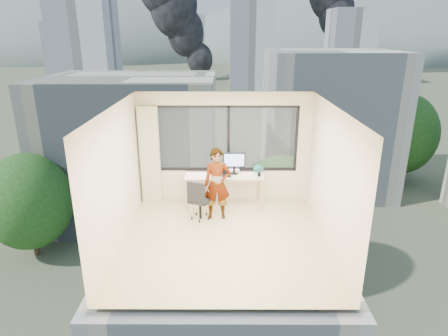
{
  "coord_description": "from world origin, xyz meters",
  "views": [
    {
      "loc": [
        0.03,
        -6.67,
        3.84
      ],
      "look_at": [
        0.0,
        1.0,
        1.15
      ],
      "focal_mm": 31.02,
      "sensor_mm": 36.0,
      "label": 1
    }
  ],
  "objects_px": {
    "chair": "(200,199)",
    "desk": "(224,190)",
    "monitor": "(234,163)",
    "handbag": "(258,168)",
    "game_console": "(232,170)",
    "person": "(217,184)",
    "laptop": "(223,171)"
  },
  "relations": [
    {
      "from": "game_console",
      "to": "laptop",
      "type": "bearing_deg",
      "value": -129.73
    },
    {
      "from": "game_console",
      "to": "desk",
      "type": "bearing_deg",
      "value": -131.33
    },
    {
      "from": "monitor",
      "to": "handbag",
      "type": "relative_size",
      "value": 2.13
    },
    {
      "from": "chair",
      "to": "person",
      "type": "bearing_deg",
      "value": 32.41
    },
    {
      "from": "laptop",
      "to": "handbag",
      "type": "xyz_separation_m",
      "value": [
        0.82,
        0.24,
        -0.01
      ]
    },
    {
      "from": "game_console",
      "to": "laptop",
      "type": "relative_size",
      "value": 0.97
    },
    {
      "from": "person",
      "to": "desk",
      "type": "bearing_deg",
      "value": 73.88
    },
    {
      "from": "monitor",
      "to": "game_console",
      "type": "xyz_separation_m",
      "value": [
        -0.05,
        0.15,
        -0.22
      ]
    },
    {
      "from": "desk",
      "to": "handbag",
      "type": "height_order",
      "value": "handbag"
    },
    {
      "from": "chair",
      "to": "handbag",
      "type": "xyz_separation_m",
      "value": [
        1.31,
        0.91,
        0.37
      ]
    },
    {
      "from": "handbag",
      "to": "person",
      "type": "bearing_deg",
      "value": -129.74
    },
    {
      "from": "person",
      "to": "laptop",
      "type": "relative_size",
      "value": 4.54
    },
    {
      "from": "person",
      "to": "handbag",
      "type": "distance_m",
      "value": 1.26
    },
    {
      "from": "person",
      "to": "game_console",
      "type": "height_order",
      "value": "person"
    },
    {
      "from": "chair",
      "to": "game_console",
      "type": "xyz_separation_m",
      "value": [
        0.69,
        0.96,
        0.32
      ]
    },
    {
      "from": "monitor",
      "to": "game_console",
      "type": "bearing_deg",
      "value": 107.27
    },
    {
      "from": "laptop",
      "to": "handbag",
      "type": "bearing_deg",
      "value": 1.5
    },
    {
      "from": "chair",
      "to": "desk",
      "type": "bearing_deg",
      "value": 75.09
    },
    {
      "from": "person",
      "to": "laptop",
      "type": "xyz_separation_m",
      "value": [
        0.12,
        0.59,
        0.07
      ]
    },
    {
      "from": "monitor",
      "to": "desk",
      "type": "bearing_deg",
      "value": -157.93
    },
    {
      "from": "laptop",
      "to": "handbag",
      "type": "distance_m",
      "value": 0.86
    },
    {
      "from": "chair",
      "to": "monitor",
      "type": "xyz_separation_m",
      "value": [
        0.74,
        0.81,
        0.54
      ]
    },
    {
      "from": "chair",
      "to": "handbag",
      "type": "bearing_deg",
      "value": 55.49
    },
    {
      "from": "desk",
      "to": "person",
      "type": "relative_size",
      "value": 1.15
    },
    {
      "from": "person",
      "to": "game_console",
      "type": "distance_m",
      "value": 0.94
    },
    {
      "from": "person",
      "to": "monitor",
      "type": "xyz_separation_m",
      "value": [
        0.38,
        0.74,
        0.23
      ]
    },
    {
      "from": "desk",
      "to": "person",
      "type": "xyz_separation_m",
      "value": [
        -0.15,
        -0.64,
        0.41
      ]
    },
    {
      "from": "desk",
      "to": "chair",
      "type": "relative_size",
      "value": 1.92
    },
    {
      "from": "desk",
      "to": "game_console",
      "type": "relative_size",
      "value": 5.41
    },
    {
      "from": "game_console",
      "to": "handbag",
      "type": "xyz_separation_m",
      "value": [
        0.62,
        -0.05,
        0.05
      ]
    },
    {
      "from": "chair",
      "to": "handbag",
      "type": "distance_m",
      "value": 1.64
    },
    {
      "from": "chair",
      "to": "game_console",
      "type": "height_order",
      "value": "chair"
    }
  ]
}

